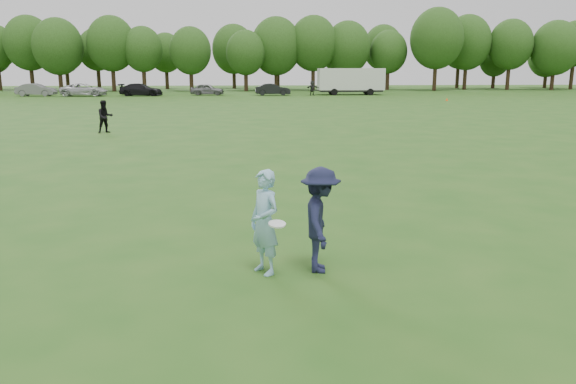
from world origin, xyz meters
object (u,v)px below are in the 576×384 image
defender (320,220)px  field_cone (447,99)px  car_c (84,90)px  car_d (141,90)px  player_far_d (312,88)px  car_e (207,89)px  car_b (36,90)px  player_far_a (105,117)px  thrower (265,222)px  car_f (273,90)px  cargo_trailer (351,80)px

defender → field_cone: (18.99, 47.08, -0.70)m
car_c → car_d: car_c is taller
defender → player_far_d: size_ratio=0.97×
car_e → field_cone: (24.80, -13.73, -0.54)m
car_e → player_far_d: bearing=-92.0°
player_far_d → field_cone: player_far_d is taller
player_far_d → car_d: size_ratio=0.35×
car_b → car_d: bearing=-89.4°
player_far_a → car_e: bearing=58.8°
player_far_a → car_e: size_ratio=0.41×
car_d → player_far_a: bearing=-167.9°
thrower → car_c: 62.49m
car_f → field_cone: bearing=-126.4°
car_c → field_cone: (39.00, -12.38, -0.59)m
car_e → car_f: car_f is taller
player_far_a → car_f: size_ratio=0.39×
field_cone → car_f: bearing=143.1°
car_b → player_far_a: bearing=-154.0°
defender → player_far_a: 22.14m
defender → player_far_d: player_far_d is taller
car_e → cargo_trailer: size_ratio=0.45×
player_far_d → cargo_trailer: size_ratio=0.20×
thrower → player_far_d: size_ratio=0.96×
car_d → cargo_trailer: (25.16, 1.03, 1.05)m
thrower → cargo_trailer: bearing=134.0°
player_far_d → car_e: size_ratio=0.44×
car_b → cargo_trailer: bearing=-86.7°
player_far_a → player_far_d: 41.57m
car_b → car_f: (27.70, -0.16, -0.04)m
thrower → car_c: (-19.12, 59.49, -0.10)m
thrower → field_cone: size_ratio=5.61×
thrower → player_far_a: size_ratio=1.03×
player_far_d → car_f: player_far_d is taller
thrower → car_d: size_ratio=0.34×
car_c → car_e: 14.26m
player_far_a → car_e: (2.48, 40.28, -0.13)m
defender → player_far_a: defender is taller
thrower → car_c: size_ratio=0.32×
thrower → car_b: thrower is taller
car_d → cargo_trailer: 25.20m
player_far_d → car_d: (-20.26, 0.30, -0.15)m
car_f → defender: bearing=178.5°
cargo_trailer → defender: bearing=-100.9°
defender → car_f: 59.80m
car_c → car_e: (14.19, 1.35, -0.05)m
player_far_d → car_d: bearing=153.4°
car_d → player_far_d: bearing=-86.3°
player_far_a → car_e: 40.36m
player_far_a → car_e: player_far_a is taller
car_c → thrower: bearing=-164.5°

